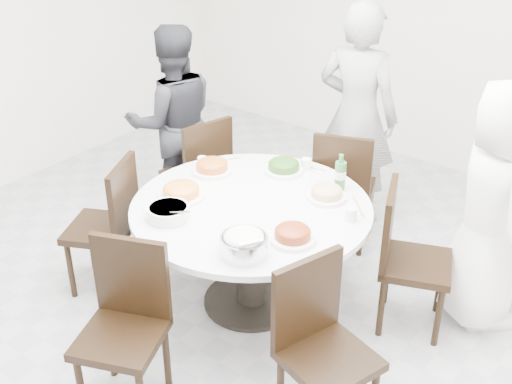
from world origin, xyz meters
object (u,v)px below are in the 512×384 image
Objects in this scene: chair_n at (344,186)px; rice_bowl at (244,246)px; chair_nw at (195,172)px; soup_bowl at (168,212)px; diner_left at (173,122)px; chair_se at (329,356)px; chair_s at (120,335)px; dining_table at (251,255)px; beverage_bottle at (340,172)px; chair_sw at (100,226)px; diner_right at (493,207)px; chair_ne at (416,261)px; diner_middle at (357,116)px.

chair_n is 1.54m from rice_bowl.
chair_nw is 3.74× the size of soup_bowl.
diner_left reaches higher than chair_n.
chair_n is 1.00× the size of chair_se.
chair_n is 3.66× the size of rice_bowl.
rice_bowl is (0.31, 0.65, 0.33)m from chair_s.
rice_bowl reaches higher than soup_bowl.
dining_table is 0.78m from beverage_bottle.
chair_sw is 2.51m from diner_right.
chair_sw is 3.66× the size of rice_bowl.
rice_bowl reaches higher than dining_table.
diner_right reaches higher than soup_bowl.
chair_sw is (-1.86, -0.89, 0.00)m from chair_ne.
diner_right is at bearing 148.05° from chair_n.
diner_right is (0.29, 1.39, 0.32)m from chair_se.
diner_left is 6.31× the size of beverage_bottle.
chair_ne is at bearing 89.18° from chair_sw.
chair_n is at bearing 85.44° from dining_table.
diner_right reaches higher than diner_left.
soup_bowl is (0.63, 0.03, 0.31)m from chair_sw.
diner_left is at bearing 78.62° from chair_se.
diner_left reaches higher than dining_table.
chair_s is (-0.01, -1.11, 0.10)m from dining_table.
chair_n is at bearing 130.81° from chair_nw.
diner_middle is at bearing 91.85° from dining_table.
rice_bowl is 0.60m from soup_bowl.
chair_nw is 0.60× the size of diner_right.
chair_nw is 3.66× the size of rice_bowl.
dining_table is 0.85× the size of diner_middle.
diner_middle is at bearing 156.02° from diner_left.
diner_middle is at bearing 128.01° from chair_sw.
chair_n is 3.74× the size of soup_bowl.
chair_s is at bearing 107.19° from diner_right.
diner_middle is (-0.05, 1.39, 0.51)m from dining_table.
dining_table is 0.69m from rice_bowl.
chair_ne is 3.86× the size of beverage_bottle.
chair_ne and chair_sw have the same top height.
soup_bowl is at bearing 100.12° from chair_se.
rice_bowl is at bearing 42.44° from chair_s.
diner_right is (2.15, 1.25, 0.32)m from chair_sw.
soup_bowl is (0.98, -1.07, 0.01)m from diner_left.
chair_nw is 0.54× the size of diner_middle.
chair_n reaches higher than soup_bowl.
chair_n is 0.61× the size of diner_left.
chair_n is at bearing 98.31° from rice_bowl.
diner_left is at bearing 25.15° from diner_middle.
chair_se is (0.95, 0.52, 0.00)m from chair_s.
chair_sw is (-1.01, -1.48, 0.00)m from chair_n.
chair_nw is 0.98m from chair_sw.
beverage_bottle reaches higher than chair_n.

